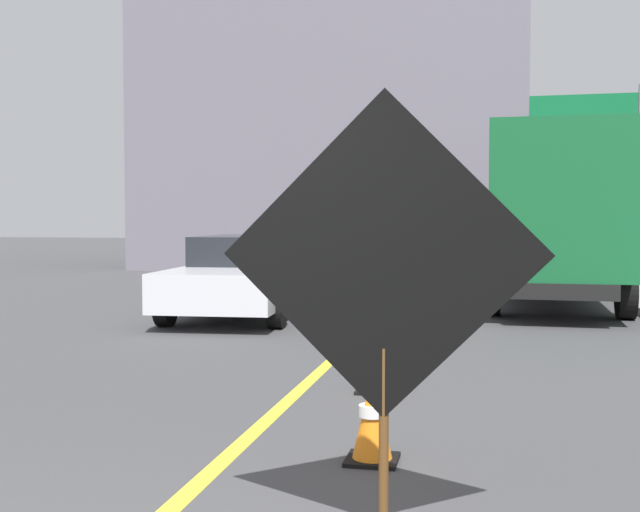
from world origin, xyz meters
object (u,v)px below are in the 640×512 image
(traffic_cone_near_sign, at_px, (372,418))
(box_truck, at_px, (552,214))
(arrow_board_trailer, at_px, (391,297))
(traffic_cone_mid_lane, at_px, (375,362))
(roadwork_sign, at_px, (384,264))
(traffic_cone_far_lane, at_px, (368,329))
(pickup_car, at_px, (247,274))
(highway_guide_sign, at_px, (608,149))

(traffic_cone_near_sign, bearing_deg, box_truck, 79.18)
(arrow_board_trailer, relative_size, traffic_cone_mid_lane, 4.50)
(roadwork_sign, bearing_deg, traffic_cone_far_lane, 99.17)
(pickup_car, relative_size, highway_guide_sign, 1.06)
(traffic_cone_far_lane, bearing_deg, traffic_cone_near_sign, -81.21)
(pickup_car, bearing_deg, box_truck, 26.69)
(roadwork_sign, distance_m, traffic_cone_far_lane, 6.12)
(traffic_cone_mid_lane, bearing_deg, traffic_cone_far_lane, 100.07)
(pickup_car, xyz_separation_m, traffic_cone_mid_lane, (3.09, -5.75, -0.40))
(arrow_board_trailer, height_order, traffic_cone_far_lane, arrow_board_trailer)
(arrow_board_trailer, bearing_deg, traffic_cone_near_sign, -84.26)
(box_truck, distance_m, pickup_car, 6.14)
(traffic_cone_mid_lane, bearing_deg, highway_guide_sign, 73.11)
(roadwork_sign, distance_m, arrow_board_trailer, 8.19)
(box_truck, bearing_deg, arrow_board_trailer, -123.71)
(arrow_board_trailer, distance_m, box_truck, 5.02)
(pickup_car, distance_m, highway_guide_sign, 10.65)
(pickup_car, bearing_deg, traffic_cone_mid_lane, -61.71)
(box_truck, xyz_separation_m, pickup_car, (-5.41, -2.72, -1.08))
(arrow_board_trailer, bearing_deg, pickup_car, 154.07)
(roadwork_sign, height_order, traffic_cone_mid_lane, roadwork_sign)
(traffic_cone_near_sign, height_order, traffic_cone_mid_lane, traffic_cone_near_sign)
(traffic_cone_far_lane, bearing_deg, pickup_car, 127.83)
(traffic_cone_near_sign, distance_m, traffic_cone_far_lane, 4.50)
(box_truck, xyz_separation_m, traffic_cone_mid_lane, (-2.31, -8.47, -1.48))
(highway_guide_sign, xyz_separation_m, traffic_cone_far_lane, (-4.42, -10.92, -3.13))
(box_truck, distance_m, traffic_cone_mid_lane, 8.90)
(arrow_board_trailer, distance_m, traffic_cone_far_lane, 2.15)
(traffic_cone_near_sign, bearing_deg, arrow_board_trailer, 95.74)
(box_truck, relative_size, traffic_cone_mid_lane, 13.08)
(box_truck, xyz_separation_m, highway_guide_sign, (1.70, 4.74, 1.65))
(highway_guide_sign, relative_size, traffic_cone_far_lane, 8.32)
(traffic_cone_far_lane, bearing_deg, box_truck, 66.25)
(roadwork_sign, height_order, traffic_cone_near_sign, roadwork_sign)
(traffic_cone_mid_lane, distance_m, traffic_cone_far_lane, 2.32)
(arrow_board_trailer, xyz_separation_m, traffic_cone_far_lane, (-0.02, -2.14, -0.19))
(box_truck, bearing_deg, highway_guide_sign, 70.29)
(highway_guide_sign, distance_m, traffic_cone_mid_lane, 14.15)
(highway_guide_sign, bearing_deg, roadwork_sign, -101.60)
(roadwork_sign, height_order, pickup_car, roadwork_sign)
(pickup_car, height_order, traffic_cone_far_lane, pickup_car)
(box_truck, relative_size, highway_guide_sign, 1.57)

